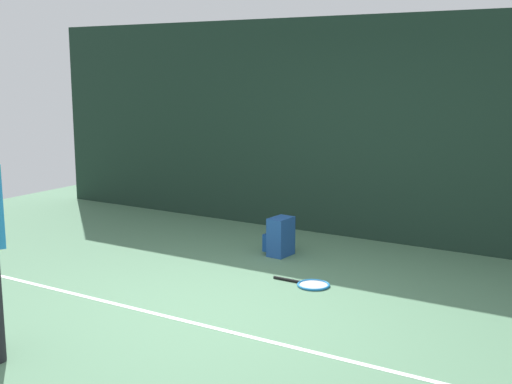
# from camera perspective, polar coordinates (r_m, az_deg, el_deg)

# --- Properties ---
(ground_plane) EXTENTS (12.00, 12.00, 0.00)m
(ground_plane) POSITION_cam_1_polar(r_m,az_deg,el_deg) (5.97, -2.04, -10.09)
(ground_plane) COLOR #4C7556
(back_fence) EXTENTS (10.00, 0.10, 2.73)m
(back_fence) POSITION_cam_1_polar(r_m,az_deg,el_deg) (8.29, 9.48, 5.28)
(back_fence) COLOR #192D23
(back_fence) RESTS_ON ground
(court_line) EXTENTS (9.00, 0.05, 0.00)m
(court_line) POSITION_cam_1_polar(r_m,az_deg,el_deg) (5.65, -4.39, -11.30)
(court_line) COLOR white
(court_line) RESTS_ON ground
(tennis_racket) EXTENTS (0.61, 0.33, 0.03)m
(tennis_racket) POSITION_cam_1_polar(r_m,az_deg,el_deg) (6.63, 4.70, -7.86)
(tennis_racket) COLOR black
(tennis_racket) RESTS_ON ground
(backpack) EXTENTS (0.30, 0.31, 0.44)m
(backpack) POSITION_cam_1_polar(r_m,az_deg,el_deg) (7.61, 2.03, -3.87)
(backpack) COLOR #1E478C
(backpack) RESTS_ON ground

